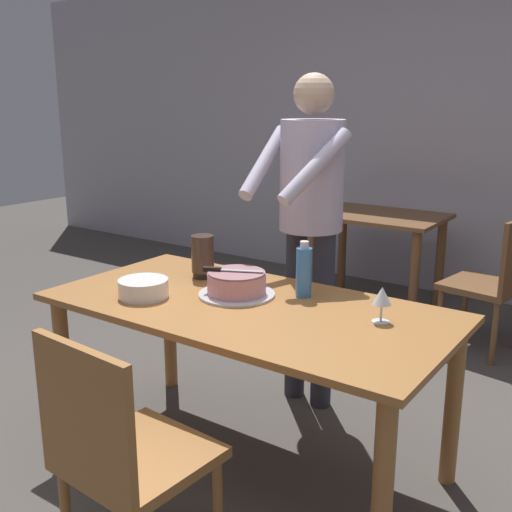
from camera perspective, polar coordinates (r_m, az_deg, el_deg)
The scene contains 13 objects.
ground_plane at distance 2.93m, azimuth -0.80°, elevation -18.49°, with size 14.00×14.00×0.00m, color #4C4742.
back_wall at distance 5.22m, azimuth 19.25°, elevation 11.02°, with size 10.00×0.12×2.70m, color #ADA8B2.
main_dining_table at distance 2.64m, azimuth -0.85°, elevation -6.63°, with size 1.75×0.87×0.75m.
cake_on_platter at distance 2.69m, azimuth -1.83°, elevation -2.69°, with size 0.34×0.34×0.11m.
cake_knife at distance 2.69m, azimuth -3.34°, elevation -1.29°, with size 0.25×0.13×0.02m.
plate_stack at distance 2.72m, azimuth -10.50°, elevation -2.98°, with size 0.22×0.22×0.08m.
wine_glass_near at distance 2.41m, azimuth 11.71°, elevation -3.79°, with size 0.08×0.08×0.14m.
water_bottle at distance 2.67m, azimuth 4.50°, elevation -1.44°, with size 0.07×0.07×0.25m.
hurricane_lamp at distance 2.96m, azimuth -5.01°, elevation -0.02°, with size 0.11×0.11×0.21m.
person_cutting_cake at distance 3.09m, azimuth 5.10°, elevation 4.72°, with size 0.46×0.57×1.72m.
chair_near_side at distance 2.11m, azimuth -12.54°, elevation -17.42°, with size 0.47×0.47×0.90m.
background_table at distance 4.81m, azimuth 11.19°, elevation 2.00°, with size 1.00×0.70×0.74m.
background_chair_2 at distance 4.13m, azimuth 21.43°, elevation -2.04°, with size 0.50×0.50×0.90m.
Camera 1 is at (1.44, -1.99, 1.60)m, focal length 42.72 mm.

